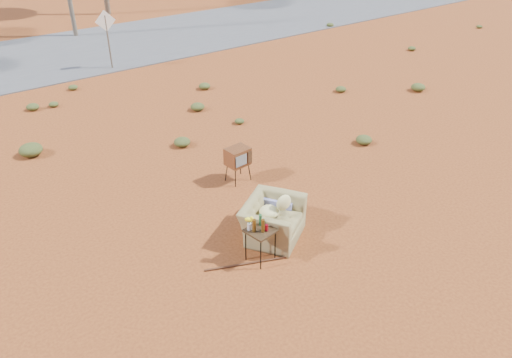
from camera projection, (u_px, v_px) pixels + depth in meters
ground at (276, 235)px, 10.11m from camera, size 140.00×140.00×0.00m
highway at (49, 56)px, 20.47m from camera, size 140.00×7.00×0.04m
armchair at (273, 213)px, 9.92m from camera, size 1.57×1.53×1.06m
tv_unit at (238, 157)px, 11.65m from camera, size 0.57×0.48×0.86m
side_table at (258, 229)px, 9.09m from camera, size 0.56×0.56×0.98m
rusty_bar at (247, 264)px, 9.32m from camera, size 1.51×0.65×0.04m
road_sign at (107, 29)px, 18.41m from camera, size 0.78×0.06×2.19m
scrub_patch at (143, 158)px, 12.67m from camera, size 17.49×8.07×0.33m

